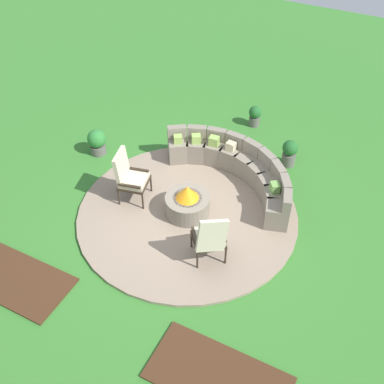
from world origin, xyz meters
TOP-DOWN VIEW (x-y plane):
  - ground_plane at (0.00, 0.00)m, footprint 24.00×24.00m
  - patio_circle at (0.00, 0.00)m, footprint 4.40×4.40m
  - mulch_bed_left at (-1.98, -2.82)m, footprint 2.08×1.03m
  - mulch_bed_right at (1.98, -2.82)m, footprint 2.08×1.03m
  - fire_pit at (0.00, 0.00)m, footprint 0.88×0.88m
  - curved_stone_bench at (0.47, 1.38)m, footprint 3.24×1.75m
  - lounge_chair_front_left at (-1.25, -0.12)m, footprint 0.69×0.69m
  - lounge_chair_front_right at (0.90, -0.87)m, footprint 0.77×0.80m
  - potted_plant_0 at (1.28, 2.46)m, footprint 0.35×0.35m
  - potted_plant_1 at (0.02, 3.57)m, footprint 0.31×0.31m
  - potted_plant_2 at (-2.78, 0.86)m, footprint 0.43×0.43m

SIDE VIEW (x-z plane):
  - ground_plane at x=0.00m, z-range 0.00..0.00m
  - mulch_bed_left at x=-1.98m, z-range 0.00..0.04m
  - mulch_bed_right at x=1.98m, z-range 0.00..0.04m
  - patio_circle at x=0.00m, z-range 0.00..0.06m
  - potted_plant_1 at x=0.02m, z-range 0.02..0.56m
  - fire_pit at x=0.00m, z-range -0.02..0.67m
  - potted_plant_2 at x=-2.78m, z-range 0.02..0.64m
  - potted_plant_0 at x=1.28m, z-range 0.02..0.66m
  - curved_stone_bench at x=0.47m, z-range -0.01..0.77m
  - lounge_chair_front_right at x=0.90m, z-range 0.07..1.17m
  - lounge_chair_front_left at x=-1.25m, z-range 0.07..1.19m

